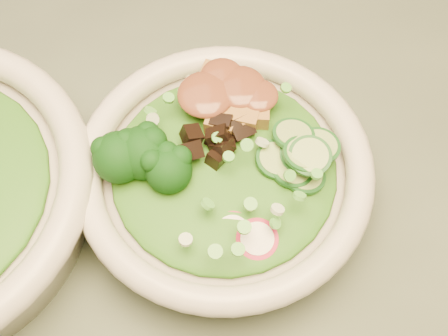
{
  "coord_description": "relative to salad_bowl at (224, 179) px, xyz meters",
  "views": [
    {
      "loc": [
        0.03,
        -0.07,
        1.23
      ],
      "look_at": [
        0.04,
        0.15,
        0.8
      ],
      "focal_mm": 50.0,
      "sensor_mm": 36.0,
      "label": 1
    }
  ],
  "objects": [
    {
      "name": "mushroom_heap",
      "position": [
        -0.0,
        0.01,
        0.03
      ],
      "size": [
        0.06,
        0.06,
        0.03
      ],
      "primitive_type": null,
      "rotation": [
        0.0,
        0.0,
        -0.02
      ],
      "color": "black",
      "rests_on": "salad_bowl"
    },
    {
      "name": "scallion_garnish",
      "position": [
        -0.0,
        -0.0,
        0.04
      ],
      "size": [
        0.17,
        0.17,
        0.02
      ],
      "primitive_type": null,
      "color": "#5BBB42",
      "rests_on": "salad_bowl"
    },
    {
      "name": "radish_slices",
      "position": [
        0.0,
        -0.06,
        0.02
      ],
      "size": [
        0.1,
        0.04,
        0.02
      ],
      "primitive_type": null,
      "rotation": [
        0.0,
        0.0,
        -0.02
      ],
      "color": "maroon",
      "rests_on": "salad_bowl"
    },
    {
      "name": "lettuce_bed",
      "position": [
        -0.0,
        -0.0,
        0.02
      ],
      "size": [
        0.18,
        0.18,
        0.02
      ],
      "primitive_type": "ellipsoid",
      "color": "#186014",
      "rests_on": "salad_bowl"
    },
    {
      "name": "cucumber_slices",
      "position": [
        0.06,
        -0.0,
        0.03
      ],
      "size": [
        0.06,
        0.06,
        0.03
      ],
      "primitive_type": null,
      "rotation": [
        0.0,
        0.0,
        -0.02
      ],
      "color": "#96B665",
      "rests_on": "salad_bowl"
    },
    {
      "name": "tofu_cubes",
      "position": [
        0.0,
        0.05,
        0.03
      ],
      "size": [
        0.08,
        0.05,
        0.03
      ],
      "primitive_type": null,
      "rotation": [
        0.0,
        0.0,
        -0.02
      ],
      "color": "olive",
      "rests_on": "salad_bowl"
    },
    {
      "name": "salad_bowl",
      "position": [
        0.0,
        0.0,
        0.0
      ],
      "size": [
        0.23,
        0.23,
        0.06
      ],
      "rotation": [
        0.0,
        0.0,
        -0.02
      ],
      "color": "silver",
      "rests_on": "dining_table"
    },
    {
      "name": "peanut_sauce",
      "position": [
        0.0,
        0.05,
        0.04
      ],
      "size": [
        0.06,
        0.05,
        0.01
      ],
      "primitive_type": "ellipsoid",
      "color": "brown",
      "rests_on": "tofu_cubes"
    },
    {
      "name": "broccoli_florets",
      "position": [
        -0.05,
        -0.0,
        0.03
      ],
      "size": [
        0.07,
        0.06,
        0.04
      ],
      "primitive_type": null,
      "rotation": [
        0.0,
        0.0,
        -0.02
      ],
      "color": "black",
      "rests_on": "salad_bowl"
    }
  ]
}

